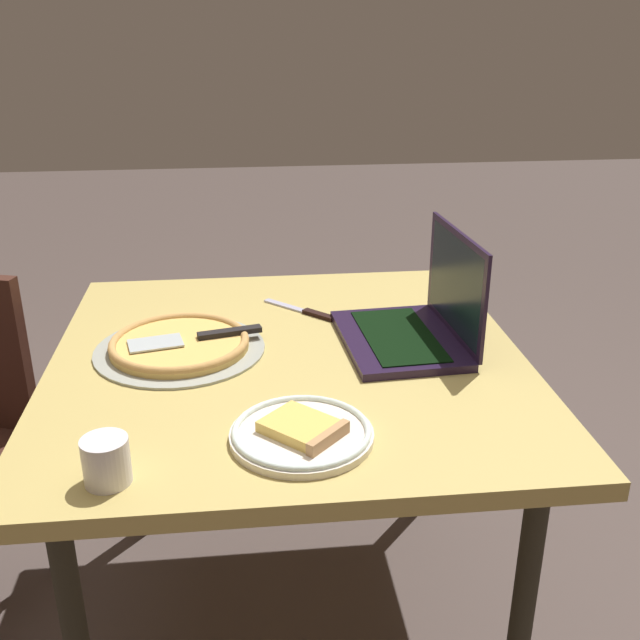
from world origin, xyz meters
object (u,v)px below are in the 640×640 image
(dining_table, at_px, (289,383))
(pizza_plate, at_px, (301,432))
(table_knife, at_px, (306,311))
(laptop, at_px, (417,321))
(drink_cup, at_px, (106,460))
(pizza_tray, at_px, (180,344))

(dining_table, xyz_separation_m, pizza_plate, (0.34, -0.00, 0.08))
(table_knife, bearing_deg, dining_table, -14.01)
(dining_table, xyz_separation_m, laptop, (-0.04, 0.29, 0.12))
(pizza_plate, bearing_deg, laptop, 142.34)
(laptop, xyz_separation_m, pizza_plate, (0.38, -0.29, -0.04))
(laptop, bearing_deg, drink_cup, -52.18)
(dining_table, height_order, table_knife, table_knife)
(drink_cup, bearing_deg, pizza_plate, 106.33)
(dining_table, distance_m, laptop, 0.32)
(laptop, height_order, pizza_tray, laptop)
(pizza_plate, relative_size, drink_cup, 3.26)
(laptop, bearing_deg, pizza_tray, -91.20)
(laptop, relative_size, drink_cup, 4.63)
(table_knife, bearing_deg, laptop, 49.35)
(table_knife, bearing_deg, drink_cup, -29.22)
(dining_table, distance_m, pizza_tray, 0.26)
(laptop, relative_size, pizza_tray, 0.96)
(drink_cup, bearing_deg, laptop, 127.82)
(pizza_plate, bearing_deg, pizza_tray, -149.07)
(drink_cup, bearing_deg, dining_table, 143.77)
(table_knife, bearing_deg, pizza_plate, -5.98)
(laptop, distance_m, pizza_plate, 0.48)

